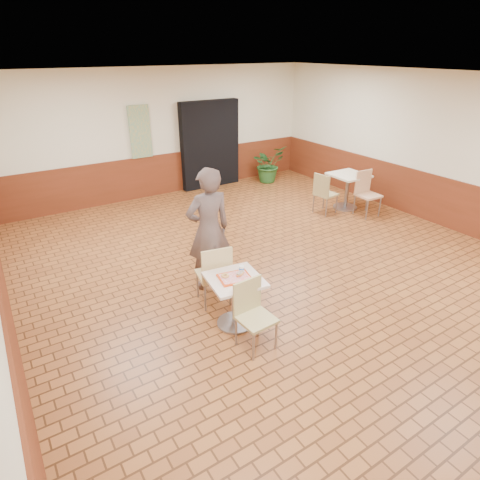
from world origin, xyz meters
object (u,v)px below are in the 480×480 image
main_table (235,294)px  chair_second_front (366,191)px  long_john_donut (240,274)px  chair_second_left (324,192)px  paper_cup (242,269)px  ring_donut (225,276)px  chair_main_front (253,311)px  chair_main_back (215,272)px  customer (209,230)px  serving_tray (235,278)px  potted_plant (268,164)px  second_table (348,185)px

main_table → chair_second_front: bearing=21.9°
long_john_donut → chair_second_left: chair_second_left is taller
paper_cup → chair_second_front: 4.73m
ring_donut → paper_cup: size_ratio=1.22×
chair_main_front → chair_main_back: 1.00m
customer → long_john_donut: size_ratio=12.30×
ring_donut → chair_second_front: (4.63, 1.75, -0.21)m
customer → serving_tray: bearing=83.2°
serving_tray → chair_second_left: size_ratio=0.44×
potted_plant → second_table: bearing=-83.1°
serving_tray → ring_donut: ring_donut is taller
chair_second_left → ring_donut: bearing=112.1°
chair_second_left → potted_plant: size_ratio=0.93×
chair_main_front → chair_second_front: 5.09m
chair_second_front → potted_plant: size_ratio=0.99×
ring_donut → chair_second_front: 4.95m
main_table → long_john_donut: long_john_donut is taller
main_table → paper_cup: (0.15, 0.06, 0.30)m
ring_donut → second_table: second_table is taller
second_table → chair_second_front: bearing=-83.3°
potted_plant → main_table: bearing=-130.1°
serving_tray → paper_cup: (0.15, 0.06, 0.06)m
chair_main_back → paper_cup: 0.56m
chair_main_front → second_table: bearing=28.3°
paper_cup → chair_second_front: bearing=21.9°
second_table → main_table: bearing=-152.6°
customer → second_table: customer is taller
ring_donut → long_john_donut: long_john_donut is taller
customer → ring_donut: bearing=76.8°
main_table → potted_plant: bearing=49.9°
serving_tray → main_table: bearing=-153.4°
ring_donut → chair_second_left: size_ratio=0.11×
serving_tray → long_john_donut: bearing=-1.9°
ring_donut → paper_cup: bearing=-0.5°
ring_donut → customer: bearing=72.9°
customer → potted_plant: customer is taller
customer → chair_second_front: (4.33, 0.78, -0.40)m
ring_donut → potted_plant: (4.25, 4.87, -0.26)m
customer → chair_main_back: bearing=73.0°
second_table → customer: bearing=-163.4°
customer → paper_cup: size_ratio=22.34×
serving_tray → chair_second_front: 4.88m
main_table → serving_tray: bearing=26.6°
customer → paper_cup: bearing=90.9°
main_table → serving_tray: 0.24m
chair_second_left → serving_tray: bearing=113.5°
chair_main_back → customer: 0.67m
chair_main_front → potted_plant: 6.82m
potted_plant → ring_donut: bearing=-131.2°
chair_main_back → paper_cup: (0.14, -0.48, 0.25)m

